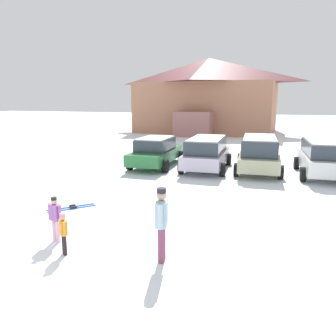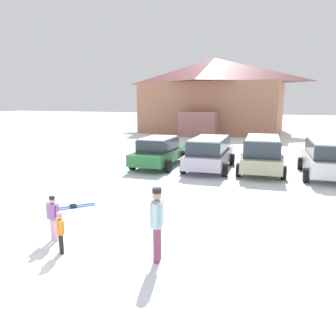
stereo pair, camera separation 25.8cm
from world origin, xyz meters
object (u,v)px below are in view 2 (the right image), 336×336
skier_child_in_orange_jacket (60,230)px  parked_green_coupe (159,151)px  parked_silver_wagon (209,152)px  parked_beige_suv (262,153)px  parked_white_suv (326,157)px  skier_adult_in_blue_parka (157,220)px  ski_lodge (214,95)px  pair_of_skis (72,207)px  skier_child_in_purple_jacket (53,216)px

skier_child_in_orange_jacket → parked_green_coupe: bearing=100.3°
parked_silver_wagon → parked_beige_suv: size_ratio=0.98×
parked_white_suv → skier_adult_in_blue_parka: bearing=-111.5°
skier_adult_in_blue_parka → parked_silver_wagon: bearing=97.9°
ski_lodge → skier_child_in_orange_jacket: bearing=-82.8°
ski_lodge → skier_child_in_orange_jacket: size_ratio=15.11×
parked_beige_suv → pair_of_skis: parked_beige_suv is taller
parked_beige_suv → parked_white_suv: 2.86m
parked_green_coupe → skier_adult_in_blue_parka: size_ratio=2.87×
parked_green_coupe → parked_silver_wagon: size_ratio=1.02×
parked_green_coupe → skier_child_in_orange_jacket: size_ratio=4.85×
parked_green_coupe → parked_beige_suv: (5.28, 0.45, 0.14)m
ski_lodge → skier_adult_in_blue_parka: size_ratio=8.96×
ski_lodge → parked_white_suv: (10.13, -19.71, -3.11)m
ski_lodge → parked_silver_wagon: size_ratio=3.18×
skier_child_in_orange_jacket → pair_of_skis: 3.43m
parked_green_coupe → skier_adult_in_blue_parka: (4.10, -9.84, 0.14)m
parked_silver_wagon → skier_adult_in_blue_parka: (1.37, -9.93, 0.05)m
parked_beige_suv → ski_lodge: bearing=110.3°
parked_silver_wagon → skier_child_in_purple_jacket: size_ratio=4.03×
pair_of_skis → skier_child_in_purple_jacket: bearing=-61.9°
parked_green_coupe → parked_white_suv: (8.13, 0.43, 0.11)m
parked_silver_wagon → skier_child_in_orange_jacket: bearing=-94.7°
parked_silver_wagon → skier_adult_in_blue_parka: size_ratio=2.82×
parked_beige_suv → skier_child_in_orange_jacket: parked_beige_suv is taller
skier_child_in_purple_jacket → skier_adult_in_blue_parka: 2.87m
parked_green_coupe → pair_of_skis: size_ratio=3.55×
parked_white_suv → skier_adult_in_blue_parka: 11.03m
parked_silver_wagon → pair_of_skis: (-2.72, -7.59, -0.87)m
skier_child_in_orange_jacket → parked_white_suv: bearing=59.8°
parked_beige_suv → skier_child_in_orange_jacket: bearing=-107.5°
parked_green_coupe → parked_silver_wagon: 2.73m
ski_lodge → pair_of_skis: size_ratio=11.07×
parked_white_suv → skier_child_in_purple_jacket: size_ratio=3.95×
parked_silver_wagon → skier_child_in_orange_jacket: (-0.85, -10.41, -0.33)m
parked_silver_wagon → pair_of_skis: parked_silver_wagon is taller
skier_adult_in_blue_parka → pair_of_skis: (-4.09, 2.34, -0.92)m
ski_lodge → skier_adult_in_blue_parka: ski_lodge is taller
skier_child_in_purple_jacket → parked_silver_wagon: bearing=81.5°
parked_green_coupe → pair_of_skis: 7.54m
parked_white_suv → skier_adult_in_blue_parka: parked_white_suv is taller
ski_lodge → skier_child_in_purple_jacket: 30.32m
parked_green_coupe → ski_lodge: bearing=95.7°
parked_silver_wagon → skier_child_in_purple_jacket: 10.02m
parked_beige_suv → skier_child_in_orange_jacket: size_ratio=4.85×
parked_beige_suv → skier_child_in_purple_jacket: 11.03m
parked_white_suv → parked_silver_wagon: bearing=-176.4°
ski_lodge → pair_of_skis: ski_lodge is taller
parked_beige_suv → pair_of_skis: bearing=-123.5°
parked_white_suv → skier_child_in_orange_jacket: size_ratio=4.65×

